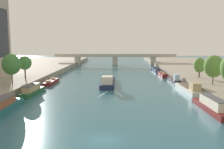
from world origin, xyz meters
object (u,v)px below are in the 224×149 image
(moored_boat_left_second, at_px, (2,107))
(moored_boat_right_upstream, at_px, (174,79))
(barge_midriver, at_px, (108,81))
(moored_boat_right_lone, at_px, (211,105))
(moored_boat_left_downstream, at_px, (32,90))
(moored_boat_left_gap_after, at_px, (51,82))
(moored_boat_right_gap_after, at_px, (163,74))
(tree_right_end_of_row, at_px, (214,66))
(moored_boat_right_far, at_px, (189,88))
(moored_boat_right_midway, at_px, (156,70))
(tree_left_midway, at_px, (11,64))
(tree_left_end_of_row, at_px, (25,63))
(bridge_far, at_px, (115,58))
(tree_right_midway, at_px, (200,65))

(moored_boat_left_second, xyz_separation_m, moored_boat_right_upstream, (36.76, 33.04, -0.23))
(barge_midriver, relative_size, moored_boat_right_lone, 1.45)
(moored_boat_left_downstream, relative_size, moored_boat_left_gap_after, 0.99)
(barge_midriver, bearing_deg, moored_boat_right_gap_after, 43.27)
(tree_right_end_of_row, bearing_deg, moored_boat_left_gap_after, 165.69)
(barge_midriver, xyz_separation_m, moored_boat_right_far, (19.93, -9.88, -0.04))
(moored_boat_right_far, xyz_separation_m, moored_boat_right_midway, (-0.88, 42.86, -0.24))
(barge_midriver, relative_size, tree_left_midway, 2.55)
(moored_boat_left_downstream, relative_size, tree_left_end_of_row, 1.74)
(tree_left_end_of_row, bearing_deg, moored_boat_right_gap_after, 24.72)
(moored_boat_right_far, xyz_separation_m, moored_boat_right_upstream, (0.00, 15.32, -0.09))
(tree_left_midway, bearing_deg, moored_boat_right_midway, 46.29)
(moored_boat_right_lone, bearing_deg, bridge_far, 101.62)
(moored_boat_right_far, bearing_deg, moored_boat_right_midway, 91.18)
(moored_boat_right_gap_after, relative_size, bridge_far, 0.17)
(moored_boat_right_upstream, distance_m, tree_left_end_of_row, 43.98)
(barge_midriver, distance_m, tree_left_end_of_row, 23.81)
(moored_boat_left_downstream, relative_size, tree_right_end_of_row, 1.60)
(moored_boat_right_gap_after, height_order, tree_right_midway, tree_right_midway)
(moored_boat_right_far, height_order, tree_right_end_of_row, tree_right_end_of_row)
(moored_boat_right_midway, xyz_separation_m, tree_left_end_of_row, (-42.18, -34.53, 5.65))
(moored_boat_left_downstream, height_order, tree_right_midway, tree_right_midway)
(moored_boat_right_lone, distance_m, moored_boat_right_gap_after, 43.93)
(moored_boat_right_gap_after, distance_m, bridge_far, 46.00)
(moored_boat_left_downstream, xyz_separation_m, tree_left_end_of_row, (-6.25, 11.77, 5.34))
(moored_boat_right_midway, bearing_deg, moored_boat_left_second, -120.63)
(moored_boat_right_midway, bearing_deg, moored_boat_right_upstream, -88.16)
(moored_boat_left_downstream, xyz_separation_m, moored_boat_right_far, (36.81, 3.44, -0.07))
(moored_boat_left_second, distance_m, tree_right_end_of_row, 46.66)
(moored_boat_right_midway, bearing_deg, tree_left_midway, -133.71)
(moored_boat_left_downstream, distance_m, tree_left_end_of_row, 14.36)
(moored_boat_right_lone, bearing_deg, moored_boat_left_second, -177.59)
(moored_boat_left_gap_after, bearing_deg, barge_midriver, -5.18)
(moored_boat_left_downstream, xyz_separation_m, moored_boat_right_midway, (35.93, 46.30, -0.30))
(moored_boat_left_second, bearing_deg, barge_midriver, 58.63)
(moored_boat_right_lone, height_order, moored_boat_right_gap_after, moored_boat_right_lone)
(tree_left_midway, bearing_deg, moored_boat_left_downstream, -24.79)
(moored_boat_left_gap_after, relative_size, moored_boat_right_lone, 0.87)
(moored_boat_left_second, distance_m, moored_boat_right_far, 40.81)
(tree_right_end_of_row, distance_m, tree_right_midway, 11.01)
(moored_boat_left_downstream, bearing_deg, moored_boat_right_lone, -19.64)
(barge_midriver, distance_m, moored_boat_right_lone, 32.25)
(barge_midriver, distance_m, tree_right_midway, 26.72)
(moored_boat_left_second, xyz_separation_m, moored_boat_left_gap_after, (0.07, 29.12, -0.53))
(moored_boat_right_lone, relative_size, tree_left_midway, 1.76)
(moored_boat_right_lone, height_order, tree_right_midway, tree_right_midway)
(tree_left_end_of_row, bearing_deg, moored_boat_left_second, -76.38)
(moored_boat_right_upstream, bearing_deg, moored_boat_right_gap_after, 94.54)
(moored_boat_left_second, bearing_deg, moored_boat_right_far, 25.74)
(moored_boat_right_lone, relative_size, moored_boat_right_upstream, 1.18)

